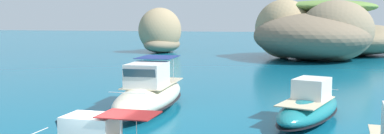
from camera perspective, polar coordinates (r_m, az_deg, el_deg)
The scene contains 4 objects.
islet_large at distance 70.31m, azimuth 17.43°, elevation 4.29°, with size 31.15×35.19×9.13m.
islet_small at distance 78.98m, azimuth -4.15°, elevation 4.28°, with size 10.57×14.57×8.15m.
motorboat_cream at distance 28.19m, azimuth -5.68°, elevation -3.63°, with size 3.69×10.92×3.38m.
motorboat_teal at distance 25.88m, azimuth 15.44°, elevation -5.24°, with size 4.95×8.92×2.52m.
Camera 1 is at (7.67, -14.59, 5.92)m, focal length 39.83 mm.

